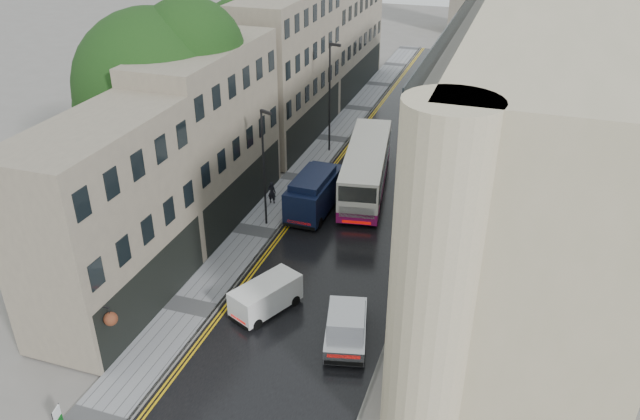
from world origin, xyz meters
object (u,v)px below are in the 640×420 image
Objects in this scene: cream_bus at (343,187)px; lamp_post_near at (264,169)px; tree_far at (248,70)px; silver_hatchback at (326,345)px; lamp_post_far at (330,99)px; tree_near at (157,113)px; estate_sign at (57,418)px; white_lorry at (437,130)px; navy_van at (288,203)px; white_van at (237,302)px; pedestrian at (272,192)px.

lamp_post_near is (-4.06, -3.71, 2.35)m from cream_bus.
lamp_post_near reaches higher than cream_bus.
tree_far is 28.06m from silver_hatchback.
lamp_post_near is 12.90m from lamp_post_far.
tree_near is 1.11× the size of tree_far.
silver_hatchback is 4.61× the size of estate_sign.
estate_sign is (5.15, -30.99, -5.64)m from tree_far.
tree_near is at bearing -134.81° from white_lorry.
cream_bus is 2.05× the size of navy_van.
lamp_post_far is at bearing 61.67° from tree_near.
white_lorry is at bearing 74.49° from silver_hatchback.
cream_bus is at bearing 64.77° from lamp_post_near.
tree_near is 15.21m from lamp_post_far.
white_van is 0.49× the size of lamp_post_near.
cream_bus is at bearing 90.35° from silver_hatchback.
pedestrian is (-3.01, 12.02, 0.03)m from white_van.
lamp_post_far is 9.26× the size of estate_sign.
tree_far is at bearing 131.05° from cream_bus.
white_lorry is at bearing 81.67° from lamp_post_near.
pedestrian is at bearing -82.47° from lamp_post_far.
lamp_post_near is (-1.27, -0.75, 2.50)m from navy_van.
tree_far is at bearing 137.03° from white_van.
tree_near is at bearing 130.78° from silver_hatchback.
tree_far reaches higher than pedestrian.
pedestrian is 1.68× the size of estate_sign.
silver_hatchback is at bearing -32.82° from lamp_post_near.
estate_sign is at bearing -73.14° from tree_near.
silver_hatchback is at bearing 27.21° from estate_sign.
pedestrian is at bearing -126.99° from white_lorry.
navy_van is at bearing -142.36° from cream_bus.
cream_bus is 5.98m from lamp_post_near.
white_van is at bearing -106.89° from cream_bus.
estate_sign is (-3.78, -9.08, -0.29)m from white_van.
estate_sign is at bearing -97.21° from navy_van.
lamp_post_far is (-8.43, -1.62, 2.19)m from white_lorry.
silver_hatchback is 0.50× the size of lamp_post_far.
lamp_post_near is at bearing -78.11° from lamp_post_far.
tree_near is 2.43× the size of navy_van.
white_van is at bearing -83.19° from navy_van.
white_lorry reaches higher than estate_sign.
lamp_post_near reaches higher than navy_van.
pedestrian is 0.20× the size of lamp_post_near.
lamp_post_near is (-7.58, 10.89, 3.14)m from silver_hatchback.
lamp_post_far reaches higher than estate_sign.
white_lorry is at bearing -129.91° from pedestrian.
silver_hatchback is (14.24, -23.57, -5.40)m from tree_far.
white_lorry is (15.26, 1.83, -3.94)m from tree_far.
navy_van is (-1.00, 9.99, 0.60)m from white_van.
tree_far is 2.87× the size of silver_hatchback.
cream_bus reaches higher than navy_van.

